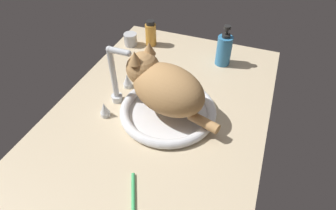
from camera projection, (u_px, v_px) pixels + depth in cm
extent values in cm
cube|color=#CCB793|center=(162.00, 110.00, 100.47)|extent=(103.50, 72.05, 3.00)
torus|color=white|center=(168.00, 110.00, 95.94)|extent=(32.98, 32.98, 3.14)
cylinder|color=white|center=(168.00, 113.00, 96.80)|extent=(28.26, 28.26, 0.60)
cylinder|color=silver|center=(117.00, 98.00, 101.34)|extent=(4.00, 4.00, 2.29)
cylinder|color=silver|center=(113.00, 74.00, 94.15)|extent=(2.00, 2.00, 18.94)
sphere|color=silver|center=(109.00, 49.00, 87.74)|extent=(2.20, 2.20, 2.20)
cylinder|color=silver|center=(119.00, 51.00, 86.88)|extent=(2.00, 6.58, 2.00)
sphere|color=silver|center=(128.00, 53.00, 86.02)|extent=(2.10, 2.10, 2.10)
cylinder|color=silver|center=(105.00, 114.00, 95.79)|extent=(3.20, 3.20, 1.60)
cone|color=silver|center=(104.00, 108.00, 93.89)|extent=(2.88, 2.88, 4.01)
cylinder|color=silver|center=(128.00, 85.00, 107.35)|extent=(3.20, 3.20, 1.60)
cone|color=silver|center=(127.00, 79.00, 105.45)|extent=(2.88, 2.88, 4.01)
ellipsoid|color=tan|center=(168.00, 89.00, 89.69)|extent=(24.02, 29.71, 15.30)
sphere|color=tan|center=(143.00, 69.00, 91.99)|extent=(11.26, 11.26, 11.26)
cone|color=tan|center=(135.00, 57.00, 85.93)|extent=(4.28, 4.28, 4.22)
cone|color=tan|center=(149.00, 48.00, 89.85)|extent=(4.28, 4.28, 4.22)
ellipsoid|color=silver|center=(134.00, 67.00, 94.67)|extent=(5.52, 4.63, 3.60)
ellipsoid|color=silver|center=(147.00, 81.00, 94.31)|extent=(11.14, 9.69, 8.42)
cylinder|color=tan|center=(204.00, 122.00, 87.39)|extent=(6.09, 10.69, 3.20)
cylinder|color=gold|center=(151.00, 35.00, 127.49)|extent=(4.95, 4.95, 9.91)
cylinder|color=black|center=(150.00, 23.00, 123.53)|extent=(3.71, 3.71, 1.80)
cylinder|color=teal|center=(224.00, 51.00, 115.26)|extent=(6.13, 6.13, 12.38)
cylinder|color=black|center=(226.00, 36.00, 110.66)|extent=(3.37, 3.37, 1.20)
cylinder|color=black|center=(227.00, 32.00, 109.44)|extent=(1.23, 1.23, 2.41)
cylinder|color=black|center=(227.00, 27.00, 108.21)|extent=(2.76, 2.76, 1.20)
cylinder|color=#B2B5BA|center=(131.00, 40.00, 129.06)|extent=(5.90, 5.90, 4.57)
cylinder|color=silver|center=(130.00, 35.00, 127.17)|extent=(6.02, 6.02, 1.00)
cylinder|color=#3FB266|center=(133.00, 197.00, 73.45)|extent=(12.99, 7.08, 1.00)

